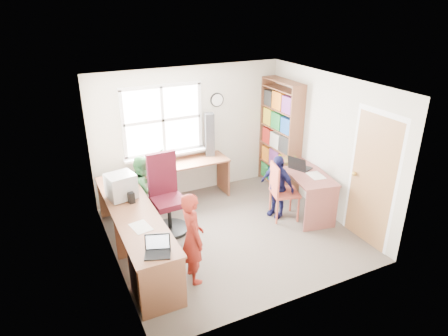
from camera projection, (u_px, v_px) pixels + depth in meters
name	position (u px, v px, depth m)	size (l,w,h in m)	color
room	(229.00, 161.00, 6.01)	(3.64, 3.44, 2.44)	#4D443D
l_desk	(155.00, 238.00, 5.47)	(2.38, 2.95, 0.75)	brown
right_desk	(305.00, 182.00, 6.87)	(0.85, 1.41, 0.76)	brown
bookshelf	(280.00, 138.00, 7.65)	(0.30, 1.02, 2.10)	brown
swivel_chair	(167.00, 198.00, 6.34)	(0.62, 0.62, 1.28)	black
wooden_chair	(281.00, 189.00, 6.65)	(0.53, 0.53, 1.00)	#BF533F
crt_monitor	(121.00, 186.00, 5.85)	(0.45, 0.41, 0.38)	#A1A3A6
laptop_left	(158.00, 249.00, 4.66)	(0.37, 0.34, 0.21)	black
laptop_right	(299.00, 166.00, 6.86)	(0.40, 0.44, 0.24)	black
speaker_a	(131.00, 198.00, 5.76)	(0.09, 0.09, 0.16)	black
speaker_b	(119.00, 182.00, 6.21)	(0.11, 0.11, 0.19)	black
cd_tower	(210.00, 135.00, 7.34)	(0.19, 0.18, 0.81)	black
game_box	(289.00, 160.00, 7.15)	(0.40, 0.40, 0.06)	red
paper_a	(141.00, 227.00, 5.19)	(0.27, 0.35, 0.00)	beige
paper_b	(316.00, 175.00, 6.63)	(0.27, 0.35, 0.00)	beige
potted_plant	(159.00, 157.00, 6.99)	(0.17, 0.14, 0.31)	#2C6E35
person_red	(192.00, 238.00, 5.16)	(0.47, 0.31, 1.28)	maroon
person_green	(144.00, 189.00, 6.59)	(0.56, 0.44, 1.15)	#2F7737
person_navy	(277.00, 186.00, 6.74)	(0.65, 0.27, 1.11)	#161846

